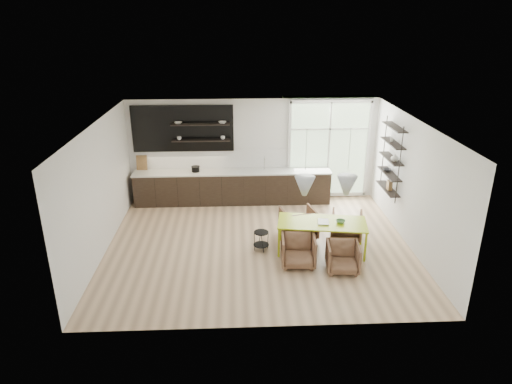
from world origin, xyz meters
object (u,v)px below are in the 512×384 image
object	(u,v)px
armchair_back_left	(298,223)
armchair_front_left	(298,250)
armchair_back_right	(346,225)
dining_table	(322,224)
armchair_front_right	(343,257)
wire_stool	(261,238)

from	to	relation	value
armchair_back_left	armchair_front_left	bearing A→B (deg)	70.03
armchair_back_right	armchair_front_left	bearing A→B (deg)	56.15
dining_table	armchair_front_right	distance (m)	1.00
dining_table	armchair_back_left	xyz separation A→B (m)	(-0.43, 0.70, -0.30)
armchair_front_left	armchair_front_right	distance (m)	0.94
dining_table	wire_stool	world-z (taller)	dining_table
armchair_back_left	armchair_back_right	bearing A→B (deg)	162.52
armchair_back_right	armchair_front_right	xyz separation A→B (m)	(-0.42, -1.48, -0.02)
armchair_back_left	armchair_front_right	xyz separation A→B (m)	(0.72, -1.58, -0.05)
dining_table	wire_stool	xyz separation A→B (m)	(-1.36, 0.10, -0.38)
armchair_back_left	armchair_back_right	distance (m)	1.15
dining_table	armchair_front_left	distance (m)	0.91
armchair_front_right	wire_stool	xyz separation A→B (m)	(-1.65, 0.98, -0.02)
dining_table	armchair_back_left	size ratio (longest dim) A/B	2.60
armchair_front_left	armchair_back_left	bearing A→B (deg)	85.98
wire_stool	dining_table	bearing A→B (deg)	-4.27
armchair_front_right	wire_stool	size ratio (longest dim) A/B	1.52
armchair_back_right	wire_stool	size ratio (longest dim) A/B	1.63
armchair_back_right	armchair_back_left	bearing A→B (deg)	8.81
armchair_back_right	wire_stool	distance (m)	2.13
dining_table	armchair_front_left	bearing A→B (deg)	-126.42
armchair_front_left	armchair_front_right	xyz separation A→B (m)	(0.90, -0.29, -0.02)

